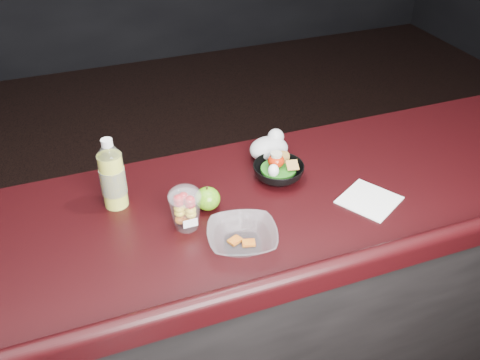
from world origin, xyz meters
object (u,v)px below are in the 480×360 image
at_px(lemonade_bottle, 113,178).
at_px(snack_bowl, 278,171).
at_px(takeout_bowl, 242,237).
at_px(fruit_cup, 185,207).
at_px(green_apple, 207,199).

bearing_deg(lemonade_bottle, snack_bowl, -5.25).
distance_m(lemonade_bottle, snack_bowl, 0.53).
height_order(snack_bowl, takeout_bowl, snack_bowl).
bearing_deg(fruit_cup, green_apple, 35.52).
height_order(lemonade_bottle, snack_bowl, lemonade_bottle).
relative_size(green_apple, takeout_bowl, 0.34).
relative_size(fruit_cup, takeout_bowl, 0.57).
xyz_separation_m(green_apple, snack_bowl, (0.26, 0.07, -0.00)).
distance_m(lemonade_bottle, takeout_bowl, 0.43).
relative_size(fruit_cup, snack_bowl, 0.75).
distance_m(green_apple, snack_bowl, 0.27).
bearing_deg(lemonade_bottle, takeout_bowl, -45.95).
relative_size(fruit_cup, green_apple, 1.70).
distance_m(snack_bowl, takeout_bowl, 0.34).
bearing_deg(lemonade_bottle, fruit_cup, -45.82).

